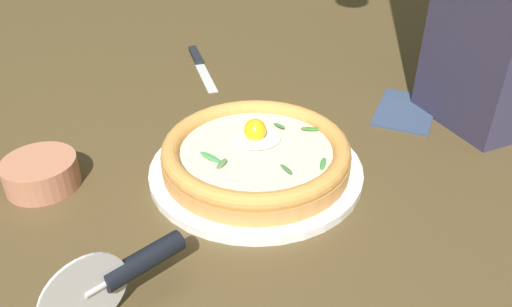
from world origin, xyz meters
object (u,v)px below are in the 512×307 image
(table_knife, at_px, (199,62))
(folded_napkin, at_px, (406,109))
(side_bowl, at_px, (41,173))
(pizza_cutter, at_px, (124,272))
(pizza, at_px, (256,153))

(table_knife, distance_m, folded_napkin, 0.42)
(side_bowl, distance_m, table_knife, 0.44)
(pizza_cutter, bearing_deg, table_knife, -124.72)
(table_knife, height_order, folded_napkin, table_knife)
(side_bowl, relative_size, pizza_cutter, 0.64)
(pizza_cutter, bearing_deg, pizza, -152.99)
(pizza_cutter, xyz_separation_m, table_knife, (-0.34, -0.50, -0.04))
(pizza, bearing_deg, side_bowl, -27.88)
(side_bowl, bearing_deg, pizza, 152.12)
(folded_napkin, bearing_deg, pizza, 1.60)
(pizza, height_order, side_bowl, pizza)
(side_bowl, relative_size, table_knife, 0.46)
(side_bowl, height_order, pizza_cutter, pizza_cutter)
(pizza_cutter, distance_m, folded_napkin, 0.55)
(pizza, distance_m, side_bowl, 0.28)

